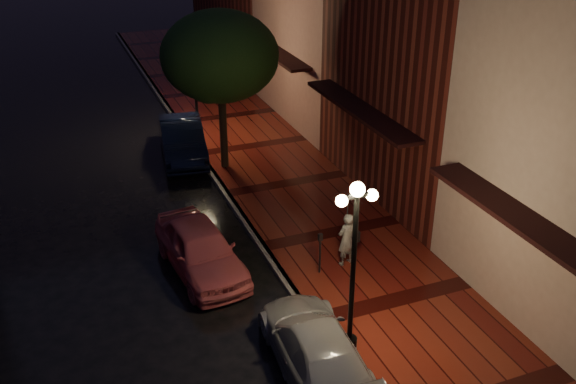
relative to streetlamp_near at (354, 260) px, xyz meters
name	(u,v)px	position (x,y,z in m)	size (l,w,h in m)	color
ground	(263,251)	(-0.35, 5.00, -2.60)	(120.00, 120.00, 0.00)	black
sidewalk	(332,234)	(1.90, 5.00, -2.53)	(4.50, 60.00, 0.15)	#47100C
curb	(263,249)	(-0.35, 5.00, -2.53)	(0.25, 60.00, 0.15)	#595451
storefront_mid	(445,32)	(6.65, 7.00, 2.90)	(5.00, 8.00, 11.00)	#511914
storefront_far	(337,16)	(6.65, 15.00, 1.90)	(5.00, 8.00, 9.00)	#8C5951
streetlamp_near	(354,260)	(0.00, 0.00, 0.00)	(0.96, 0.36, 4.31)	black
streetlamp_far	(195,82)	(0.00, 14.00, 0.00)	(0.96, 0.36, 4.31)	black
street_tree	(220,59)	(0.26, 10.99, 1.64)	(4.16, 4.16, 5.80)	black
pink_car	(201,249)	(-2.32, 4.63, -1.89)	(1.68, 4.17, 1.42)	#BF4F56
navy_car	(182,139)	(-0.95, 12.73, -1.85)	(1.58, 4.53, 1.49)	black
silver_car	(315,347)	(-0.95, -0.17, -1.97)	(1.76, 4.33, 1.26)	#9A9AA1
woman_with_umbrella	(347,218)	(1.52, 3.29, -0.98)	(0.92, 0.94, 2.22)	silver
parking_meter	(320,249)	(0.65, 3.14, -1.70)	(0.12, 0.10, 1.23)	black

